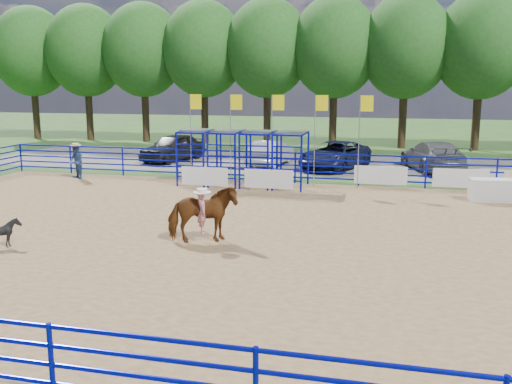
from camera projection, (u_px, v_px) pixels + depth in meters
ground at (239, 238)px, 17.81m from camera, size 120.00×120.00×0.00m
arena_dirt at (239, 238)px, 17.81m from camera, size 30.00×20.00×0.02m
gravel_strip at (315, 163)px, 34.01m from camera, size 40.00×10.00×0.01m
announcer_table at (492, 190)px, 23.15m from camera, size 1.77×0.95×0.91m
horse_and_rider at (202, 213)px, 17.15m from camera, size 2.27×1.66×2.29m
calf at (4, 233)px, 16.72m from camera, size 0.90×0.82×0.88m
spectator_cowboy at (76, 161)px, 28.31m from camera, size 1.05×1.01×1.76m
car_a at (173, 147)px, 34.83m from camera, size 3.18×5.17×1.65m
car_b at (270, 153)px, 32.94m from camera, size 2.06×4.56×1.45m
car_c at (335, 155)px, 31.69m from camera, size 4.03×5.94×1.51m
car_d at (433, 156)px, 30.87m from camera, size 3.71×5.99×1.62m
perimeter_fence at (239, 215)px, 17.67m from camera, size 30.10×20.10×1.50m
chute_assembly at (251, 159)px, 26.44m from camera, size 19.32×2.41×4.20m
treeline at (335, 42)px, 41.13m from camera, size 56.40×6.40×11.24m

